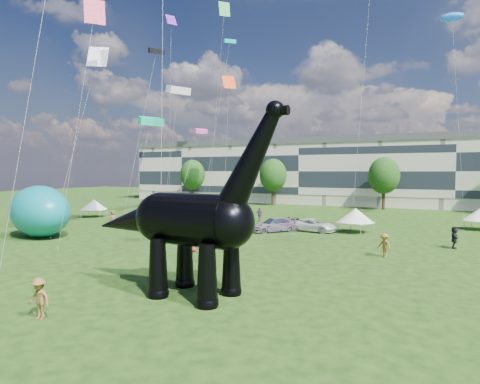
% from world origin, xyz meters
% --- Properties ---
extents(ground, '(220.00, 220.00, 0.00)m').
position_xyz_m(ground, '(0.00, 0.00, 0.00)').
color(ground, '#16330C').
rests_on(ground, ground).
extents(terrace_row, '(78.00, 11.00, 12.00)m').
position_xyz_m(terrace_row, '(-8.00, 62.00, 6.00)').
color(terrace_row, beige).
rests_on(terrace_row, ground).
extents(tree_far_left, '(5.20, 5.20, 9.44)m').
position_xyz_m(tree_far_left, '(-30.00, 53.00, 6.29)').
color(tree_far_left, '#382314').
rests_on(tree_far_left, ground).
extents(tree_mid_left, '(5.20, 5.20, 9.44)m').
position_xyz_m(tree_mid_left, '(-12.00, 53.00, 6.29)').
color(tree_mid_left, '#382314').
rests_on(tree_mid_left, ground).
extents(tree_mid_right, '(5.20, 5.20, 9.44)m').
position_xyz_m(tree_mid_right, '(8.00, 53.00, 6.29)').
color(tree_mid_right, '#382314').
rests_on(tree_mid_right, ground).
extents(dinosaur_sculpture, '(12.45, 3.64, 10.16)m').
position_xyz_m(dinosaur_sculpture, '(3.37, -0.94, 3.84)').
color(dinosaur_sculpture, black).
rests_on(dinosaur_sculpture, ground).
extents(car_silver, '(2.72, 4.55, 1.45)m').
position_xyz_m(car_silver, '(-7.90, 21.54, 0.72)').
color(car_silver, '#ACABB0').
rests_on(car_silver, ground).
extents(car_grey, '(5.27, 3.60, 1.64)m').
position_xyz_m(car_grey, '(-11.51, 25.72, 0.82)').
color(car_grey, gray).
rests_on(car_grey, ground).
extents(car_white, '(5.28, 3.05, 1.39)m').
position_xyz_m(car_white, '(3.74, 23.59, 0.69)').
color(car_white, white).
rests_on(car_white, ground).
extents(car_dark, '(5.05, 5.23, 1.50)m').
position_xyz_m(car_dark, '(-0.11, 21.70, 0.75)').
color(car_dark, '#595960').
rests_on(car_dark, ground).
extents(gazebo_near, '(4.80, 4.80, 2.59)m').
position_xyz_m(gazebo_near, '(7.95, 24.82, 1.82)').
color(gazebo_near, white).
rests_on(gazebo_near, ground).
extents(gazebo_left, '(4.76, 4.76, 2.51)m').
position_xyz_m(gazebo_left, '(-28.15, 23.72, 1.76)').
color(gazebo_left, white).
rests_on(gazebo_left, ground).
extents(inflatable_teal, '(9.44, 7.56, 5.13)m').
position_xyz_m(inflatable_teal, '(-19.92, 8.52, 2.56)').
color(inflatable_teal, '#0B818E').
rests_on(inflatable_teal, ground).
extents(visitors, '(45.12, 38.73, 1.87)m').
position_xyz_m(visitors, '(3.30, 14.49, 0.91)').
color(visitors, '#68377D').
rests_on(visitors, ground).
extents(kites, '(62.21, 51.31, 30.73)m').
position_xyz_m(kites, '(-4.03, 28.51, 18.12)').
color(kites, '#E43E0F').
rests_on(kites, ground).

